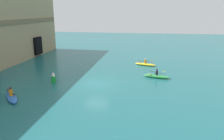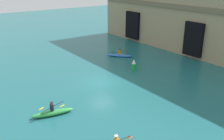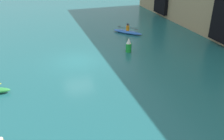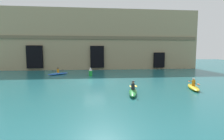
# 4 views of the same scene
# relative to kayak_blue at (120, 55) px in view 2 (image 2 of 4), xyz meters

# --- Properties ---
(ground_plane) EXTENTS (120.00, 120.00, 0.00)m
(ground_plane) POSITION_rel_kayak_blue_xyz_m (5.72, -6.88, -0.22)
(ground_plane) COLOR #1E6066
(cliff_bluff) EXTENTS (40.79, 8.33, 12.23)m
(cliff_bluff) POSITION_rel_kayak_blue_xyz_m (7.11, 11.31, 5.88)
(cliff_bluff) COLOR #9E8966
(cliff_bluff) RESTS_ON ground
(kayak_blue) EXTENTS (3.13, 2.92, 1.12)m
(kayak_blue) POSITION_rel_kayak_blue_xyz_m (0.00, 0.00, 0.00)
(kayak_blue) COLOR blue
(kayak_blue) RESTS_ON ground
(kayak_green) EXTENTS (1.39, 3.36, 1.15)m
(kayak_green) POSITION_rel_kayak_blue_xyz_m (8.96, -13.75, 0.03)
(kayak_green) COLOR green
(kayak_green) RESTS_ON ground
(marker_buoy) EXTENTS (0.52, 0.52, 1.33)m
(marker_buoy) POSITION_rel_kayak_blue_xyz_m (5.14, -1.95, 0.40)
(marker_buoy) COLOR green
(marker_buoy) RESTS_ON ground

